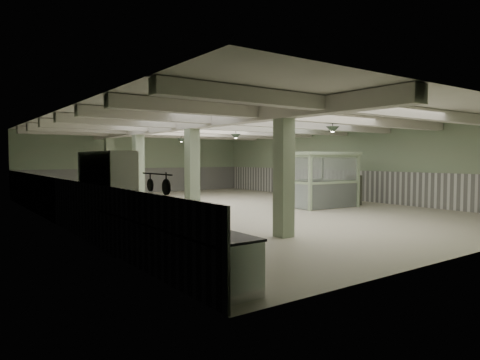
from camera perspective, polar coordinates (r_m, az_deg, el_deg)
floor at (r=17.94m, az=-0.94°, el=-3.86°), size 20.00×20.00×0.00m
ceiling at (r=17.87m, az=-0.95°, el=7.68°), size 14.00×20.00×0.02m
wall_back at (r=26.64m, az=-13.31°, el=2.19°), size 14.00×0.02×3.60m
wall_left at (r=14.97m, az=-23.54°, el=1.45°), size 0.02×20.00×3.60m
wall_right at (r=22.55m, az=13.84°, el=2.05°), size 0.02×20.00×3.60m
wainscot_left at (r=15.03m, az=-23.37°, el=-2.56°), size 0.05×19.90×1.50m
wainscot_right at (r=22.57m, az=13.77°, el=-0.62°), size 0.05×19.90×1.50m
wainscot_back at (r=26.65m, az=-13.27°, el=-0.07°), size 13.90×0.05×1.50m
girder at (r=16.56m, az=-8.13°, el=7.26°), size 0.45×19.90×0.40m
beam_a at (r=12.47m, az=19.35°, el=8.72°), size 13.90×0.35×0.32m
beam_b at (r=14.05m, az=10.88°, el=8.17°), size 13.90×0.35×0.32m
beam_c at (r=15.87m, az=4.25°, el=7.62°), size 13.90×0.35×0.32m
beam_d at (r=17.85m, az=-0.95°, el=7.11°), size 13.90×0.35×0.32m
beam_e at (r=19.95m, az=-5.07°, el=6.66°), size 13.90×0.35×0.32m
beam_f at (r=22.14m, az=-8.39°, el=6.28°), size 13.90×0.35×0.32m
beam_g at (r=24.38m, az=-11.11°, el=5.95°), size 13.90×0.35×0.32m
column_a at (r=11.54m, az=5.87°, el=1.29°), size 0.42×0.42×3.60m
column_b at (r=15.63m, az=-6.39°, el=1.73°), size 0.42×0.42×3.60m
column_c at (r=20.14m, az=-13.38°, el=1.95°), size 0.42×0.42×3.60m
column_d at (r=23.89m, az=-17.03°, el=2.05°), size 0.42×0.42×3.60m
hook_rail at (r=7.74m, az=-11.06°, el=0.79°), size 0.02×1.20×0.02m
pendant_front at (r=14.39m, az=12.24°, el=6.55°), size 0.44×0.44×0.22m
pendant_mid at (r=18.53m, az=-0.56°, el=5.81°), size 0.44×0.44×0.22m
pendant_back at (r=22.79m, az=-7.85°, el=5.26°), size 0.44×0.44×0.22m
prep_counter at (r=8.61m, az=-10.26°, el=-8.31°), size 0.93×5.32×0.91m
pitcher_near at (r=10.14m, az=-14.97°, el=-3.39°), size 0.18×0.21×0.26m
pitcher_far at (r=9.36m, az=-13.55°, el=-3.78°), size 0.28×0.30×0.30m
veg_colander at (r=9.24m, az=-13.08°, el=-4.23°), size 0.50×0.50×0.18m
orange_bowl at (r=9.25m, az=-11.39°, el=-4.50°), size 0.27×0.27×0.09m
skillet_near at (r=7.52m, az=-9.81°, el=-0.94°), size 0.04×0.28×0.28m
skillet_far at (r=8.13m, az=-11.87°, el=-0.67°), size 0.03×0.23×0.23m
walkin_cooler at (r=11.24m, az=-17.29°, el=-1.94°), size 0.89×2.62×2.40m
guard_booth at (r=19.06m, az=10.20°, el=1.45°), size 3.13×2.71×2.39m
filing_cabinet at (r=20.06m, az=14.93°, el=-1.29°), size 0.60×0.73×1.35m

